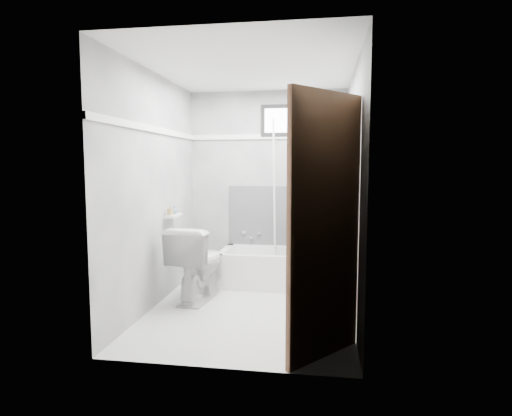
% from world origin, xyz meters
% --- Properties ---
extents(floor, '(2.60, 2.60, 0.00)m').
position_xyz_m(floor, '(0.00, 0.00, 0.00)').
color(floor, silver).
rests_on(floor, ground).
extents(ceiling, '(2.60, 2.60, 0.00)m').
position_xyz_m(ceiling, '(0.00, 0.00, 2.40)').
color(ceiling, silver).
rests_on(ceiling, floor).
extents(wall_back, '(2.00, 0.02, 2.40)m').
position_xyz_m(wall_back, '(0.00, 1.30, 1.20)').
color(wall_back, slate).
rests_on(wall_back, floor).
extents(wall_front, '(2.00, 0.02, 2.40)m').
position_xyz_m(wall_front, '(0.00, -1.30, 1.20)').
color(wall_front, slate).
rests_on(wall_front, floor).
extents(wall_left, '(0.02, 2.60, 2.40)m').
position_xyz_m(wall_left, '(-1.00, 0.00, 1.20)').
color(wall_left, slate).
rests_on(wall_left, floor).
extents(wall_right, '(0.02, 2.60, 2.40)m').
position_xyz_m(wall_right, '(1.00, 0.00, 1.20)').
color(wall_right, slate).
rests_on(wall_right, floor).
extents(bathtub, '(1.50, 0.70, 0.42)m').
position_xyz_m(bathtub, '(0.23, 0.93, 0.21)').
color(bathtub, white).
rests_on(bathtub, floor).
extents(office_chair, '(0.77, 0.77, 1.12)m').
position_xyz_m(office_chair, '(0.66, 0.96, 0.68)').
color(office_chair, '#5E5E62').
rests_on(office_chair, bathtub).
extents(toilet, '(0.55, 0.86, 0.80)m').
position_xyz_m(toilet, '(-0.62, 0.23, 0.40)').
color(toilet, silver).
rests_on(toilet, floor).
extents(door, '(0.78, 0.78, 2.00)m').
position_xyz_m(door, '(0.98, -1.28, 1.00)').
color(door, brown).
rests_on(door, floor).
extents(window, '(0.66, 0.04, 0.40)m').
position_xyz_m(window, '(0.25, 1.29, 2.02)').
color(window, black).
rests_on(window, wall_back).
extents(backerboard, '(1.50, 0.02, 0.78)m').
position_xyz_m(backerboard, '(0.25, 1.29, 0.80)').
color(backerboard, '#4C4C4F').
rests_on(backerboard, wall_back).
extents(trim_back, '(2.00, 0.02, 0.06)m').
position_xyz_m(trim_back, '(0.00, 1.29, 1.82)').
color(trim_back, white).
rests_on(trim_back, wall_back).
extents(trim_left, '(0.02, 2.60, 0.06)m').
position_xyz_m(trim_left, '(-0.99, 0.00, 1.82)').
color(trim_left, white).
rests_on(trim_left, wall_left).
extents(pole, '(0.02, 0.32, 1.93)m').
position_xyz_m(pole, '(0.12, 1.06, 1.05)').
color(pole, white).
rests_on(pole, bathtub).
extents(shelf, '(0.10, 0.32, 0.02)m').
position_xyz_m(shelf, '(-0.93, 0.35, 0.90)').
color(shelf, silver).
rests_on(shelf, wall_left).
extents(soap_bottle_a, '(0.07, 0.07, 0.11)m').
position_xyz_m(soap_bottle_a, '(-0.94, 0.27, 0.97)').
color(soap_bottle_a, '#9E8C4F').
rests_on(soap_bottle_a, shelf).
extents(soap_bottle_b, '(0.08, 0.08, 0.09)m').
position_xyz_m(soap_bottle_b, '(-0.94, 0.41, 0.96)').
color(soap_bottle_b, slate).
rests_on(soap_bottle_b, shelf).
extents(faucet, '(0.26, 0.10, 0.16)m').
position_xyz_m(faucet, '(-0.20, 1.27, 0.55)').
color(faucet, silver).
rests_on(faucet, wall_back).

